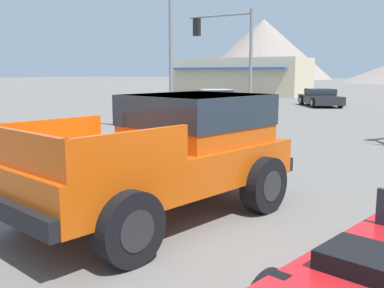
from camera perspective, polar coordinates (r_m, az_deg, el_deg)
The scene contains 6 objects.
ground_plane at distance 6.96m, azimuth -4.23°, elevation -9.93°, with size 320.00×320.00×0.00m, color slate.
orange_pickup_truck at distance 7.14m, azimuth -2.48°, elevation -0.45°, with size 3.00×5.07×1.90m.
parked_car_white at distance 29.48m, azimuth 2.80°, elevation 5.87°, with size 4.50×4.60×1.15m.
parked_car_dark at distance 31.32m, azimuth 15.98°, elevation 5.73°, with size 3.98×4.60×1.16m.
traffic_light_main at distance 23.53m, azimuth 4.30°, elevation 12.73°, with size 3.68×0.38×5.35m.
storefront_building at distance 45.15m, azimuth 6.09°, elevation 8.49°, with size 13.26×6.06×3.59m.
Camera 1 is at (3.98, -5.24, 2.27)m, focal length 42.00 mm.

